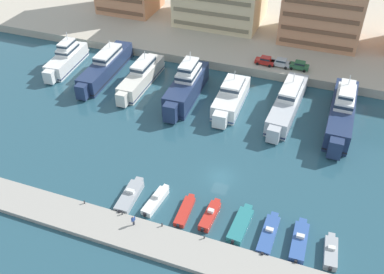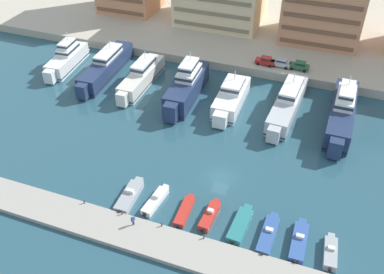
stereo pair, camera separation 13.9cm
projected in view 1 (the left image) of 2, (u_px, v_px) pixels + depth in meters
name	position (u px, v px, depth m)	size (l,w,h in m)	color
ground_plane	(220.00, 177.00, 67.13)	(400.00, 400.00, 0.00)	#285160
quay_promenade	(293.00, 14.00, 116.24)	(180.00, 70.00, 1.88)	#BCB29E
pier_dock	(186.00, 251.00, 55.77)	(120.00, 5.38, 0.68)	#A8A399
yacht_white_far_left	(66.00, 59.00, 93.73)	(4.90, 15.84, 7.46)	white
yacht_navy_left	(106.00, 66.00, 91.02)	(4.66, 21.60, 6.80)	navy
yacht_ivory_mid_left	(141.00, 76.00, 87.96)	(3.72, 18.35, 6.61)	silver
yacht_navy_center_left	(186.00, 86.00, 83.70)	(4.95, 18.96, 8.87)	navy
yacht_white_center	(231.00, 97.00, 81.83)	(4.79, 16.09, 6.53)	white
yacht_silver_center_right	(288.00, 102.00, 80.32)	(4.99, 21.70, 6.73)	silver
yacht_navy_mid_right	(342.00, 112.00, 76.92)	(4.37, 21.84, 8.55)	navy
motorboat_grey_far_left	(130.00, 196.00, 63.30)	(2.37, 7.48, 1.52)	#9EA3A8
motorboat_white_left	(156.00, 200.00, 62.60)	(2.17, 6.63, 1.39)	white
motorboat_red_mid_left	(185.00, 211.00, 61.16)	(1.73, 6.44, 0.81)	red
motorboat_red_center_left	(210.00, 215.00, 60.31)	(1.78, 6.21, 1.44)	red
motorboat_teal_center	(241.00, 224.00, 59.17)	(2.42, 7.32, 0.86)	teal
motorboat_blue_center_right	(269.00, 234.00, 57.73)	(2.03, 7.68, 1.30)	#33569E
motorboat_blue_mid_right	(299.00, 241.00, 56.73)	(2.06, 7.53, 1.49)	#33569E
motorboat_grey_right	(331.00, 252.00, 55.35)	(1.99, 5.92, 1.39)	#9EA3A8
car_red_far_left	(265.00, 60.00, 91.47)	(4.17, 2.06, 1.80)	red
car_silver_left	(281.00, 62.00, 90.78)	(4.18, 2.07, 1.80)	#B7BCC1
car_green_mid_left	(299.00, 65.00, 89.81)	(4.17, 2.06, 1.80)	#2D6642
pedestrian_near_edge	(133.00, 220.00, 58.13)	(0.42, 0.60, 1.72)	#282D3D
bollard_west	(84.00, 202.00, 61.67)	(0.20, 0.20, 0.61)	#2D2D33
bollard_west_mid	(122.00, 213.00, 60.02)	(0.20, 0.20, 0.61)	#2D2D33
bollard_east_mid	(162.00, 224.00, 58.37)	(0.20, 0.20, 0.61)	#2D2D33
bollard_east	(204.00, 237.00, 56.72)	(0.20, 0.20, 0.61)	#2D2D33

